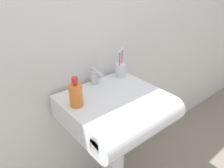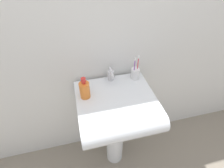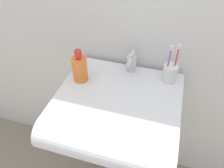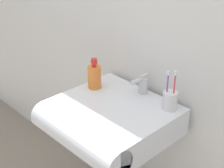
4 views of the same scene
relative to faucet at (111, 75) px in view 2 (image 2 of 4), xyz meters
name	(u,v)px [view 2 (image 2 of 4)]	position (x,y,z in m)	size (l,w,h in m)	color
ground_plane	(114,156)	(-0.01, -0.18, -0.88)	(6.00, 6.00, 0.00)	gray
wall_back	(106,29)	(-0.01, 0.09, 0.32)	(5.00, 0.05, 2.40)	silver
sink_pedestal	(115,136)	(-0.01, -0.18, -0.53)	(0.15, 0.15, 0.70)	white
sink_basin	(117,109)	(-0.01, -0.23, -0.12)	(0.54, 0.52, 0.14)	white
faucet	(111,75)	(0.00, 0.00, 0.00)	(0.05, 0.11, 0.10)	silver
toothbrush_cup	(135,73)	(0.19, -0.02, 0.00)	(0.07, 0.07, 0.20)	white
soap_bottle	(85,90)	(-0.21, -0.13, 0.01)	(0.07, 0.07, 0.16)	orange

